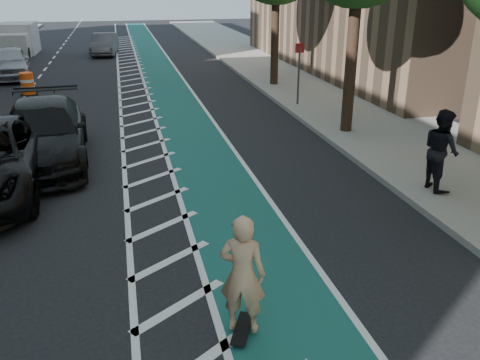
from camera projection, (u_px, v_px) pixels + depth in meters
name	position (u px, v px, depth m)	size (l,w,h in m)	color
ground	(79.00, 320.00, 7.54)	(120.00, 120.00, 0.00)	black
bike_lane	(188.00, 128.00, 17.23)	(2.00, 90.00, 0.01)	#17504A
buffer_strip	(143.00, 131.00, 16.91)	(1.40, 90.00, 0.01)	silver
sidewalk_right	(365.00, 115.00, 18.58)	(5.00, 90.00, 0.15)	gray
curb_right	(301.00, 119.00, 18.06)	(0.12, 90.00, 0.16)	gray
sign_post	(299.00, 73.00, 19.52)	(0.35, 0.08, 2.47)	#4C4C4C
skateboard	(242.00, 329.00, 7.23)	(0.50, 0.77, 0.10)	black
skateboarder	(242.00, 274.00, 6.90)	(0.64, 0.42, 1.76)	tan
suv_far	(43.00, 133.00, 13.80)	(2.29, 5.62, 1.63)	black
car_silver	(9.00, 62.00, 25.72)	(1.87, 4.66, 1.59)	#9E9EA3
car_grey	(105.00, 44.00, 33.78)	(1.47, 4.20, 1.39)	#515156
pedestrian	(441.00, 150.00, 11.57)	(0.92, 0.71, 1.89)	black
box_truck	(17.00, 40.00, 33.86)	(2.25, 4.81, 1.99)	silver
barrel_b	(35.00, 128.00, 15.59)	(0.73, 0.73, 1.00)	#FF600D
barrel_c	(28.00, 84.00, 22.09)	(0.71, 0.71, 0.97)	#FF520D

